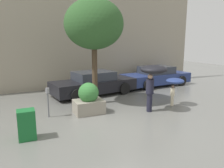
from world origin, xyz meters
The scene contains 10 objects.
ground_plane centered at (0.00, 0.00, 0.00)m, with size 40.00×40.00×0.00m, color slate.
building_facade centered at (0.00, 6.50, 3.00)m, with size 18.00×0.30×6.00m.
planter_box centered at (-0.42, 1.28, 0.56)m, with size 1.16×0.86×1.25m.
person_adult centered at (2.04, 0.44, 1.57)m, with size 1.09×1.09×1.93m.
person_child centered at (3.42, 0.72, 1.05)m, with size 0.79×0.79×1.25m.
parked_car_near centered at (0.84, 4.23, 0.59)m, with size 4.78×2.55×1.25m.
parked_car_far centered at (5.40, 4.88, 0.59)m, with size 4.64×2.32×1.25m.
street_tree centered at (0.30, 2.51, 3.58)m, with size 2.62×2.62×4.72m.
parking_meter centered at (-1.98, 1.44, 0.83)m, with size 0.14×0.14×1.15m.
newspaper_box centered at (-2.85, -0.25, 0.45)m, with size 0.50×0.44×0.90m.
Camera 1 is at (-3.04, -6.83, 2.88)m, focal length 35.00 mm.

